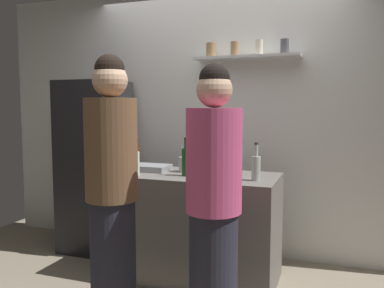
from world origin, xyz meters
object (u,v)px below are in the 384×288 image
Objects in this scene: wine_bottle_amber_glass at (136,154)px; wine_bottle_pale_glass at (256,167)px; person_pink_top at (214,205)px; person_brown_jacket at (112,192)px; refrigerator at (95,166)px; baking_pan at (149,168)px; wine_bottle_green_glass at (186,161)px; utensil_holder at (185,164)px; water_bottle_plastic at (134,162)px.

wine_bottle_amber_glass is 1.04× the size of wine_bottle_pale_glass.
person_pink_top reaches higher than wine_bottle_pale_glass.
refrigerator is at bearing -57.39° from person_brown_jacket.
wine_bottle_amber_glass is (-0.23, 0.19, 0.09)m from baking_pan.
wine_bottle_green_glass is at bearing -20.60° from refrigerator.
person_brown_jacket is at bearing -70.15° from wine_bottle_amber_glass.
baking_pan is at bearing -172.08° from utensil_holder.
wine_bottle_pale_glass is (0.57, -0.02, -0.02)m from wine_bottle_green_glass.
baking_pan is 0.31m from wine_bottle_amber_glass.
person_pink_top reaches higher than utensil_holder.
wine_bottle_green_glass reaches higher than baking_pan.
utensil_holder is 0.73× the size of wine_bottle_green_glass.
wine_bottle_pale_glass is 1.25× the size of water_bottle_plastic.
person_brown_jacket is (0.16, -0.89, -0.02)m from baking_pan.
person_brown_jacket is (0.18, -0.64, -0.10)m from water_bottle_plastic.
utensil_holder is 0.13× the size of person_brown_jacket.
wine_bottle_green_glass is at bearing 14.44° from water_bottle_plastic.
refrigerator is 1.48m from person_brown_jacket.
baking_pan is at bearing -39.82° from wine_bottle_amber_glass.
wine_bottle_green_glass is (0.62, -0.33, 0.01)m from wine_bottle_amber_glass.
wine_bottle_green_glass is at bearing -112.24° from person_brown_jacket.
wine_bottle_pale_glass reaches higher than water_bottle_plastic.
refrigerator reaches higher than water_bottle_plastic.
wine_bottle_amber_glass is at bearing 151.86° from wine_bottle_green_glass.
person_brown_jacket is at bearing -52.43° from refrigerator.
water_bottle_plastic is (-0.41, -0.11, -0.02)m from wine_bottle_green_glass.
person_brown_jacket reaches higher than refrigerator.
person_brown_jacket is 1.04× the size of person_pink_top.
person_brown_jacket reaches higher than wine_bottle_green_glass.
utensil_holder is at bearing -104.35° from person_brown_jacket.
water_bottle_plastic is at bearing 155.17° from person_pink_top.
person_pink_top is at bearing -34.34° from water_bottle_plastic.
water_bottle_plastic is (0.73, -0.53, 0.14)m from refrigerator.
wine_bottle_amber_glass is (0.51, -0.09, 0.16)m from refrigerator.
baking_pan is 1.10× the size of wine_bottle_green_glass.
wine_bottle_green_glass is 0.79m from person_brown_jacket.
person_brown_jacket is (-0.15, -0.93, -0.06)m from utensil_holder.
person_brown_jacket is (-0.80, -0.73, -0.10)m from wine_bottle_pale_glass.
wine_bottle_pale_glass is (1.19, -0.35, -0.01)m from wine_bottle_amber_glass.
wine_bottle_green_glass is 0.17× the size of person_brown_jacket.
refrigerator reaches higher than wine_bottle_pale_glass.
water_bottle_plastic is 0.67m from person_brown_jacket.
utensil_holder is 0.44m from water_bottle_plastic.
wine_bottle_pale_glass is 1.09m from person_brown_jacket.
person_pink_top is at bearing -100.92° from wine_bottle_pale_glass.
water_bottle_plastic reaches higher than baking_pan.
refrigerator is at bearing 154.28° from person_pink_top.
person_brown_jacket is (0.90, -1.17, 0.04)m from refrigerator.
wine_bottle_green_glass is (0.08, -0.19, 0.06)m from utensil_holder.
wine_bottle_green_glass reaches higher than wine_bottle_amber_glass.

